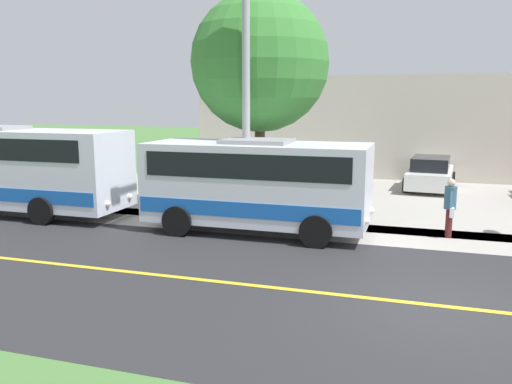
# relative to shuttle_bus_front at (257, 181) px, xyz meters

# --- Properties ---
(ground_plane) EXTENTS (120.00, 120.00, 0.00)m
(ground_plane) POSITION_rel_shuttle_bus_front_xyz_m (4.57, 5.04, -1.54)
(ground_plane) COLOR #477238
(road_surface) EXTENTS (8.00, 100.00, 0.01)m
(road_surface) POSITION_rel_shuttle_bus_front_xyz_m (4.57, 5.04, -1.53)
(road_surface) COLOR #28282B
(road_surface) RESTS_ON ground
(sidewalk) EXTENTS (2.40, 100.00, 0.01)m
(sidewalk) POSITION_rel_shuttle_bus_front_xyz_m (-0.63, 5.04, -1.54)
(sidewalk) COLOR #9E9991
(sidewalk) RESTS_ON ground
(parking_lot_surface) EXTENTS (14.00, 36.00, 0.01)m
(parking_lot_surface) POSITION_rel_shuttle_bus_front_xyz_m (-7.83, 8.04, -1.54)
(parking_lot_surface) COLOR #9E9991
(parking_lot_surface) RESTS_ON ground
(road_centre_line) EXTENTS (0.16, 100.00, 0.00)m
(road_centre_line) POSITION_rel_shuttle_bus_front_xyz_m (4.57, 5.04, -1.53)
(road_centre_line) COLOR gold
(road_centre_line) RESTS_ON ground
(shuttle_bus_front) EXTENTS (2.79, 6.71, 2.79)m
(shuttle_bus_front) POSITION_rel_shuttle_bus_front_xyz_m (0.00, 0.00, 0.00)
(shuttle_bus_front) COLOR silver
(shuttle_bus_front) RESTS_ON ground
(pedestrian_with_bags) EXTENTS (0.72, 0.34, 1.71)m
(pedestrian_with_bags) POSITION_rel_shuttle_bus_front_xyz_m (-1.03, 5.51, -0.62)
(pedestrian_with_bags) COLOR #4C1919
(pedestrian_with_bags) RESTS_ON ground
(street_light_pole) EXTENTS (1.97, 0.24, 8.14)m
(street_light_pole) POSITION_rel_shuttle_bus_front_xyz_m (-0.31, -0.49, 2.94)
(street_light_pole) COLOR #9E9EA3
(street_light_pole) RESTS_ON ground
(parked_car_near) EXTENTS (4.53, 2.29, 1.45)m
(parked_car_near) POSITION_rel_shuttle_bus_front_xyz_m (-9.57, 5.10, -0.85)
(parked_car_near) COLOR white
(parked_car_near) RESTS_ON ground
(tree_curbside) EXTENTS (4.75, 4.75, 7.56)m
(tree_curbside) POSITION_rel_shuttle_bus_front_xyz_m (-2.83, -0.78, 3.64)
(tree_curbside) COLOR brown
(tree_curbside) RESTS_ON ground
(commercial_building) EXTENTS (10.00, 21.56, 5.12)m
(commercial_building) POSITION_rel_shuttle_bus_front_xyz_m (-16.83, 3.81, 1.02)
(commercial_building) COLOR beige
(commercial_building) RESTS_ON ground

